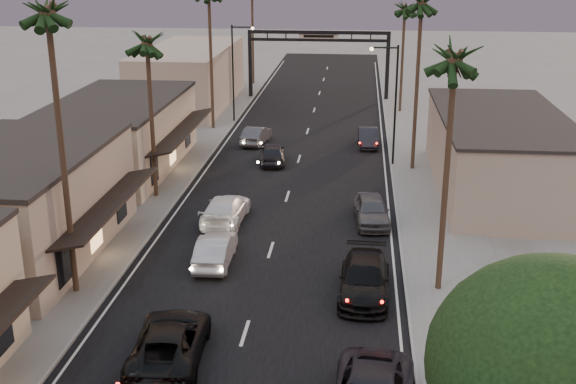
% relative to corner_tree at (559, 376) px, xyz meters
% --- Properties ---
extents(ground, '(200.00, 200.00, 0.00)m').
position_rel_corner_tree_xyz_m(ground, '(-9.48, 32.55, -5.98)').
color(ground, slate).
rests_on(ground, ground).
extents(road, '(14.00, 120.00, 0.02)m').
position_rel_corner_tree_xyz_m(road, '(-9.48, 37.55, -5.97)').
color(road, black).
rests_on(road, ground).
extents(sidewalk_left, '(5.00, 92.00, 0.12)m').
position_rel_corner_tree_xyz_m(sidewalk_left, '(-18.98, 44.55, -5.92)').
color(sidewalk_left, slate).
rests_on(sidewalk_left, ground).
extents(sidewalk_right, '(5.00, 92.00, 0.12)m').
position_rel_corner_tree_xyz_m(sidewalk_right, '(0.02, 44.55, -5.92)').
color(sidewalk_right, slate).
rests_on(sidewalk_right, ground).
extents(storefront_mid, '(8.00, 14.00, 5.50)m').
position_rel_corner_tree_xyz_m(storefront_mid, '(-22.48, 18.55, -3.23)').
color(storefront_mid, '#A39182').
rests_on(storefront_mid, ground).
extents(storefront_far, '(8.00, 16.00, 5.00)m').
position_rel_corner_tree_xyz_m(storefront_far, '(-22.48, 34.55, -3.48)').
color(storefront_far, '#C6B297').
rests_on(storefront_far, ground).
extents(storefront_dist, '(8.00, 20.00, 6.00)m').
position_rel_corner_tree_xyz_m(storefront_dist, '(-22.48, 57.55, -2.98)').
color(storefront_dist, '#A39182').
rests_on(storefront_dist, ground).
extents(building_right, '(8.00, 18.00, 5.00)m').
position_rel_corner_tree_xyz_m(building_right, '(4.52, 32.55, -3.48)').
color(building_right, '#A39182').
rests_on(building_right, ground).
extents(corner_tree, '(6.20, 6.20, 8.80)m').
position_rel_corner_tree_xyz_m(corner_tree, '(0.00, 0.00, 0.00)').
color(corner_tree, '#38281C').
rests_on(corner_tree, ground).
extents(arch, '(15.20, 0.40, 7.27)m').
position_rel_corner_tree_xyz_m(arch, '(-9.48, 62.55, -0.45)').
color(arch, black).
rests_on(arch, ground).
extents(streetlight_right, '(2.13, 0.30, 9.00)m').
position_rel_corner_tree_xyz_m(streetlight_right, '(-2.56, 37.55, -0.65)').
color(streetlight_right, black).
rests_on(streetlight_right, ground).
extents(streetlight_left, '(2.13, 0.30, 9.00)m').
position_rel_corner_tree_xyz_m(streetlight_left, '(-16.40, 50.55, -0.65)').
color(streetlight_left, black).
rests_on(streetlight_left, ground).
extents(palm_lb, '(3.20, 3.20, 15.20)m').
position_rel_corner_tree_xyz_m(palm_lb, '(-18.08, 14.55, 7.41)').
color(palm_lb, '#38281C').
rests_on(palm_lb, ground).
extents(palm_lc, '(3.20, 3.20, 12.20)m').
position_rel_corner_tree_xyz_m(palm_lc, '(-18.08, 28.55, 4.49)').
color(palm_lc, '#38281C').
rests_on(palm_lc, ground).
extents(palm_ra, '(3.20, 3.20, 13.20)m').
position_rel_corner_tree_xyz_m(palm_ra, '(-0.88, 16.55, 5.46)').
color(palm_ra, '#38281C').
rests_on(palm_ra, ground).
extents(palm_rc, '(3.20, 3.20, 12.20)m').
position_rel_corner_tree_xyz_m(palm_rc, '(-0.88, 56.55, 4.49)').
color(palm_rc, '#38281C').
rests_on(palm_rc, ground).
extents(oncoming_pickup, '(3.08, 6.04, 1.63)m').
position_rel_corner_tree_xyz_m(oncoming_pickup, '(-12.10, 9.22, -5.16)').
color(oncoming_pickup, black).
rests_on(oncoming_pickup, ground).
extents(oncoming_silver, '(1.74, 4.73, 1.55)m').
position_rel_corner_tree_xyz_m(oncoming_silver, '(-12.11, 18.55, -5.20)').
color(oncoming_silver, '#AAAAAF').
rests_on(oncoming_silver, ground).
extents(oncoming_white, '(2.47, 5.65, 1.62)m').
position_rel_corner_tree_xyz_m(oncoming_white, '(-12.68, 24.51, -5.17)').
color(oncoming_white, white).
rests_on(oncoming_white, ground).
extents(oncoming_dgrey, '(2.43, 4.84, 1.58)m').
position_rel_corner_tree_xyz_m(oncoming_dgrey, '(-11.42, 37.24, -5.19)').
color(oncoming_dgrey, black).
rests_on(oncoming_dgrey, ground).
extents(oncoming_grey_far, '(2.16, 4.70, 1.49)m').
position_rel_corner_tree_xyz_m(oncoming_grey_far, '(-13.45, 42.74, -5.23)').
color(oncoming_grey_far, '#424246').
rests_on(oncoming_grey_far, ground).
extents(curbside_black, '(2.51, 5.80, 1.66)m').
position_rel_corner_tree_xyz_m(curbside_black, '(-4.42, 15.69, -5.15)').
color(curbside_black, black).
rests_on(curbside_black, ground).
extents(curbside_grey, '(2.38, 5.00, 1.65)m').
position_rel_corner_tree_xyz_m(curbside_grey, '(-4.00, 25.18, -5.15)').
color(curbside_grey, '#494A4E').
rests_on(curbside_grey, ground).
extents(curbside_far, '(1.78, 4.56, 1.48)m').
position_rel_corner_tree_xyz_m(curbside_far, '(-4.12, 42.97, -5.24)').
color(curbside_far, black).
rests_on(curbside_far, ground).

